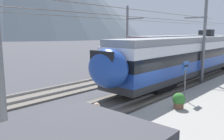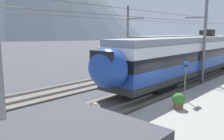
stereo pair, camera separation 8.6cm
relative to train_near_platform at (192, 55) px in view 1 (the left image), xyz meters
The scene contains 12 objects.
ground_plane 9.44m from the train_near_platform, behind, with size 400.00×400.00×0.00m, color #424247.
track_near 9.37m from the train_near_platform, behind, with size 120.00×3.00×0.28m.
track_far 10.66m from the train_near_platform, 150.91° to the left, with size 120.00×3.00×0.28m.
train_near_platform is the anchor object (origin of this frame).
train_far_track 11.74m from the train_near_platform, 25.61° to the left, with size 27.19×2.97×4.27m.
catenary_mast_mid 2.61m from the train_near_platform, 136.96° to the right, with size 44.60×1.90×7.03m.
catenary_mast_far_side 7.03m from the train_near_platform, 96.77° to the left, with size 44.60×2.20×7.03m.
platform_sign 8.50m from the train_near_platform, 159.07° to the right, with size 0.70×0.08×2.30m.
passenger_walking 15.99m from the train_near_platform, 167.47° to the right, with size 0.53×0.22×1.69m.
handbag_beside_passenger 15.01m from the train_near_platform, 166.24° to the right, with size 0.32×0.18×0.37m.
handbag_near_sign 8.80m from the train_near_platform, 160.22° to the right, with size 0.32×0.18×0.43m.
potted_plant_platform_edge 10.32m from the train_near_platform, 159.98° to the right, with size 0.67×0.67×0.84m.
Camera 1 is at (-11.61, -7.79, 4.31)m, focal length 37.32 mm.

